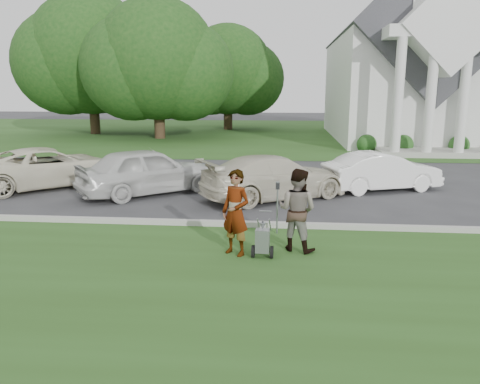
# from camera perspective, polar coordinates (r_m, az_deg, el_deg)

# --- Properties ---
(ground) EXTENTS (120.00, 120.00, 0.00)m
(ground) POSITION_cam_1_polar(r_m,az_deg,el_deg) (11.57, 1.07, -5.09)
(ground) COLOR #333335
(ground) RESTS_ON ground
(grass_strip) EXTENTS (80.00, 7.00, 0.01)m
(grass_strip) POSITION_cam_1_polar(r_m,az_deg,el_deg) (8.77, -0.38, -10.97)
(grass_strip) COLOR #284919
(grass_strip) RESTS_ON ground
(church_lawn) EXTENTS (80.00, 30.00, 0.01)m
(church_lawn) POSITION_cam_1_polar(r_m,az_deg,el_deg) (38.17, 4.03, 7.21)
(church_lawn) COLOR #284919
(church_lawn) RESTS_ON ground
(curb) EXTENTS (80.00, 0.18, 0.15)m
(curb) POSITION_cam_1_polar(r_m,az_deg,el_deg) (12.08, 1.26, -3.97)
(curb) COLOR #9E9E93
(curb) RESTS_ON ground
(church) EXTENTS (9.19, 19.00, 24.10)m
(church) POSITION_cam_1_polar(r_m,az_deg,el_deg) (35.18, 19.45, 15.79)
(church) COLOR white
(church) RESTS_ON ground
(tree_left) EXTENTS (10.63, 8.40, 9.71)m
(tree_left) POSITION_cam_1_polar(r_m,az_deg,el_deg) (34.19, -10.06, 15.01)
(tree_left) COLOR #332316
(tree_left) RESTS_ON ground
(tree_far) EXTENTS (11.64, 9.20, 10.73)m
(tree_far) POSITION_cam_1_polar(r_m,az_deg,el_deg) (38.98, -17.76, 15.15)
(tree_far) COLOR #332316
(tree_far) RESTS_ON ground
(tree_back) EXTENTS (9.61, 7.60, 8.89)m
(tree_back) POSITION_cam_1_polar(r_m,az_deg,el_deg) (41.29, -1.52, 14.19)
(tree_back) COLOR #332316
(tree_back) RESTS_ON ground
(striping_cart) EXTENTS (0.47, 0.91, 0.84)m
(striping_cart) POSITION_cam_1_polar(r_m,az_deg,el_deg) (9.87, 2.77, -6.04)
(striping_cart) COLOR black
(striping_cart) RESTS_ON ground
(person_left) EXTENTS (0.80, 0.73, 1.84)m
(person_left) POSITION_cam_1_polar(r_m,az_deg,el_deg) (9.88, -0.53, -2.61)
(person_left) COLOR #999999
(person_left) RESTS_ON ground
(person_right) EXTENTS (1.09, 1.00, 1.82)m
(person_right) POSITION_cam_1_polar(r_m,az_deg,el_deg) (10.23, 6.96, -2.25)
(person_right) COLOR #999999
(person_right) RESTS_ON ground
(parking_meter_near) EXTENTS (0.09, 0.09, 1.31)m
(parking_meter_near) POSITION_cam_1_polar(r_m,az_deg,el_deg) (11.37, 4.58, -1.14)
(parking_meter_near) COLOR gray
(parking_meter_near) RESTS_ON ground
(car_a) EXTENTS (5.41, 5.29, 1.44)m
(car_a) POSITION_cam_1_polar(r_m,az_deg,el_deg) (18.29, -22.30, 2.82)
(car_a) COLOR beige
(car_a) RESTS_ON ground
(car_b) EXTENTS (4.80, 4.42, 1.59)m
(car_b) POSITION_cam_1_polar(r_m,az_deg,el_deg) (16.01, -11.15, 2.55)
(car_b) COLOR silver
(car_b) RESTS_ON ground
(car_c) EXTENTS (5.20, 4.22, 1.41)m
(car_c) POSITION_cam_1_polar(r_m,az_deg,el_deg) (15.12, 4.21, 1.82)
(car_c) COLOR beige
(car_c) RESTS_ON ground
(car_d) EXTENTS (4.31, 2.74, 1.34)m
(car_d) POSITION_cam_1_polar(r_m,az_deg,el_deg) (17.06, 16.90, 2.41)
(car_d) COLOR white
(car_d) RESTS_ON ground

